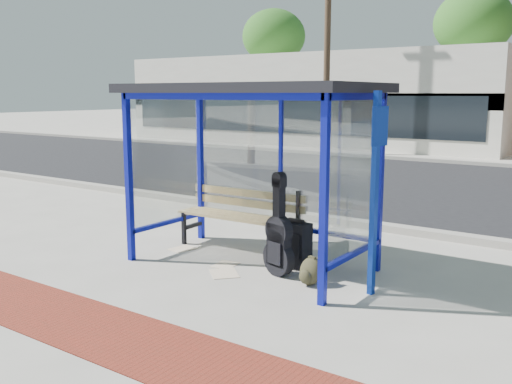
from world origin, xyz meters
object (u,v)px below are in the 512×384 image
Objects in this scene: backpack at (310,272)px; suitcase at (296,245)px; guitar_bag at (279,240)px; bench at (241,214)px.

suitcase is at bearing 143.27° from backpack.
guitar_bag is 3.59× the size of backpack.
backpack is (0.51, -0.09, -0.29)m from guitar_bag.
suitcase is at bearing -18.35° from bench.
bench is 1.39m from guitar_bag.
suitcase is 1.89× the size of backpack.
bench is at bearing 160.96° from backpack.
backpack is at bearing 4.30° from guitar_bag.
guitar_bag reaches higher than suitcase.
bench is 1.91m from backpack.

